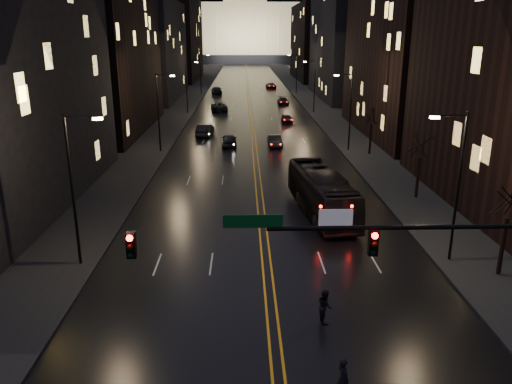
{
  "coord_description": "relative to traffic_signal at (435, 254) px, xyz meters",
  "views": [
    {
      "loc": [
        -1.32,
        -17.09,
        13.0
      ],
      "look_at": [
        -0.61,
        10.88,
        4.2
      ],
      "focal_mm": 35.0,
      "sensor_mm": 36.0,
      "label": 1
    }
  ],
  "objects": [
    {
      "name": "streetlamp_left_dist",
      "position": [
        -16.72,
        100.0,
        -0.02
      ],
      "size": [
        2.13,
        0.25,
        9.0
      ],
      "color": "black",
      "rests_on": "ground"
    },
    {
      "name": "road",
      "position": [
        -5.91,
        130.0,
        -5.09
      ],
      "size": [
        20.0,
        320.0,
        0.02
      ],
      "primitive_type": "cube",
      "color": "black",
      "rests_on": "ground"
    },
    {
      "name": "tree_right_mid",
      "position": [
        7.09,
        22.0,
        -0.58
      ],
      "size": [
        2.4,
        2.4,
        6.65
      ],
      "color": "black",
      "rests_on": "ground"
    },
    {
      "name": "building_left_dist",
      "position": [
        -26.91,
        140.0,
        6.9
      ],
      "size": [
        12.0,
        40.0,
        24.0
      ],
      "primitive_type": "cube",
      "color": "black",
      "rests_on": "ground"
    },
    {
      "name": "bus",
      "position": [
        -1.34,
        18.78,
        -3.48
      ],
      "size": [
        4.1,
        11.92,
        3.25
      ],
      "primitive_type": "imported",
      "rotation": [
        0.0,
        0.0,
        0.12
      ],
      "color": "black",
      "rests_on": "ground"
    },
    {
      "name": "oncoming_car_c",
      "position": [
        -11.53,
        72.84,
        -4.28
      ],
      "size": [
        3.32,
        6.16,
        1.64
      ],
      "primitive_type": "imported",
      "rotation": [
        0.0,
        0.0,
        3.24
      ],
      "color": "black",
      "rests_on": "ground"
    },
    {
      "name": "pedestrian_b",
      "position": [
        -3.45,
        3.61,
        -4.27
      ],
      "size": [
        0.54,
        0.86,
        1.66
      ],
      "primitive_type": "imported",
      "rotation": [
        0.0,
        0.0,
        1.7
      ],
      "color": "black",
      "rests_on": "ground"
    },
    {
      "name": "tree_right_far",
      "position": [
        7.09,
        38.0,
        -0.58
      ],
      "size": [
        2.4,
        2.4,
        6.65
      ],
      "color": "black",
      "rests_on": "ground"
    },
    {
      "name": "tree_right_near",
      "position": [
        7.09,
        8.0,
        -0.58
      ],
      "size": [
        2.4,
        2.4,
        6.65
      ],
      "color": "black",
      "rests_on": "ground"
    },
    {
      "name": "streetlamp_right_mid",
      "position": [
        4.91,
        40.0,
        -0.02
      ],
      "size": [
        2.13,
        0.25,
        9.0
      ],
      "color": "black",
      "rests_on": "ground"
    },
    {
      "name": "streetlamp_left_far",
      "position": [
        -16.72,
        70.0,
        -0.02
      ],
      "size": [
        2.13,
        0.25,
        9.0
      ],
      "color": "black",
      "rests_on": "ground"
    },
    {
      "name": "receding_car_c",
      "position": [
        0.57,
        81.09,
        -4.38
      ],
      "size": [
        2.07,
        4.98,
        1.44
      ],
      "primitive_type": "imported",
      "rotation": [
        0.0,
        0.0,
        0.01
      ],
      "color": "black",
      "rests_on": "ground"
    },
    {
      "name": "sidewalk_right",
      "position": [
        8.09,
        130.0,
        -5.02
      ],
      "size": [
        8.0,
        320.0,
        0.16
      ],
      "primitive_type": "cube",
      "color": "black",
      "rests_on": "ground"
    },
    {
      "name": "oncoming_car_a",
      "position": [
        -8.99,
        42.97,
        -4.32
      ],
      "size": [
        2.0,
        4.64,
        1.56
      ],
      "primitive_type": "imported",
      "rotation": [
        0.0,
        0.0,
        3.18
      ],
      "color": "black",
      "rests_on": "ground"
    },
    {
      "name": "capitol",
      "position": [
        -5.91,
        250.0,
        12.05
      ],
      "size": [
        90.0,
        50.0,
        58.5
      ],
      "color": "black",
      "rests_on": "ground"
    },
    {
      "name": "sidewalk_left",
      "position": [
        -19.91,
        130.0,
        -5.02
      ],
      "size": [
        8.0,
        320.0,
        0.16
      ],
      "primitive_type": "cube",
      "color": "black",
      "rests_on": "ground"
    },
    {
      "name": "building_left_mid",
      "position": [
        -26.91,
        54.0,
        8.9
      ],
      "size": [
        12.0,
        30.0,
        28.0
      ],
      "primitive_type": "cube",
      "color": "black",
      "rests_on": "ground"
    },
    {
      "name": "streetlamp_right_near",
      "position": [
        4.91,
        10.0,
        -0.02
      ],
      "size": [
        2.13,
        0.25,
        9.0
      ],
      "color": "black",
      "rests_on": "ground"
    },
    {
      "name": "pedestrian_a",
      "position": [
        -3.58,
        -1.53,
        -4.29
      ],
      "size": [
        0.59,
        0.7,
        1.63
      ],
      "primitive_type": "imported",
      "rotation": [
        0.0,
        0.0,
        1.96
      ],
      "color": "black",
      "rests_on": "ground"
    },
    {
      "name": "oncoming_car_b",
      "position": [
        -12.4,
        49.49,
        -4.28
      ],
      "size": [
        2.23,
        5.12,
        1.64
      ],
      "primitive_type": "imported",
      "rotation": [
        0.0,
        0.0,
        3.04
      ],
      "color": "black",
      "rests_on": "ground"
    },
    {
      "name": "streetlamp_right_dist",
      "position": [
        4.91,
        100.0,
        -0.02
      ],
      "size": [
        2.13,
        0.25,
        9.0
      ],
      "color": "black",
      "rests_on": "ground"
    },
    {
      "name": "receding_car_a",
      "position": [
        -3.41,
        42.55,
        -4.41
      ],
      "size": [
        1.65,
        4.28,
        1.39
      ],
      "primitive_type": "imported",
      "rotation": [
        0.0,
        0.0,
        0.04
      ],
      "color": "black",
      "rests_on": "ground"
    },
    {
      "name": "streetlamp_right_far",
      "position": [
        4.91,
        70.0,
        -0.02
      ],
      "size": [
        2.13,
        0.25,
        9.0
      ],
      "color": "black",
      "rests_on": "ground"
    },
    {
      "name": "receding_car_b",
      "position": [
        -0.43,
        60.26,
        -4.46
      ],
      "size": [
        1.66,
        3.83,
        1.29
      ],
      "primitive_type": "imported",
      "rotation": [
        0.0,
        0.0,
        0.04
      ],
      "color": "black",
      "rests_on": "ground"
    },
    {
      "name": "building_left_far",
      "position": [
        -26.91,
        92.0,
        4.9
      ],
      "size": [
        12.0,
        34.0,
        20.0
      ],
      "primitive_type": "cube",
      "color": "black",
      "rests_on": "ground"
    },
    {
      "name": "traffic_signal",
      "position": [
        0.0,
        0.0,
        0.0
      ],
      "size": [
        17.29,
        0.45,
        7.0
      ],
      "color": "black",
      "rests_on": "ground"
    },
    {
      "name": "streetlamp_left_mid",
      "position": [
        -16.72,
        40.0,
        -0.02
      ],
      "size": [
        2.13,
        0.25,
        9.0
      ],
      "color": "black",
      "rests_on": "ground"
    },
    {
      "name": "ground",
      "position": [
        -5.91,
        0.0,
        -5.1
      ],
      "size": [
        900.0,
        900.0,
        0.0
      ],
      "primitive_type": "plane",
      "color": "black",
      "rests_on": "ground"
    },
    {
      "name": "receding_car_d",
      "position": [
        -0.03,
        113.17,
        -4.42
      ],
      "size": [
        2.63,
        5.06,
        1.36
      ],
      "primitive_type": "imported",
      "rotation": [
        0.0,
        0.0,
        0.08
      ],
      "color": "black",
      "rests_on": "ground"
    },
    {
      "name": "building_right_dist",
      "position": [
        15.09,
        140.0,
        5.9
      ],
      "size": [
        12.0,
        40.0,
        22.0
      ],
      "primitive_type": "cube",
      "color": "black",
      "rests_on": "ground"
    },
    {
      "name": "center_line",
      "position": [
        -5.91,
        130.0,
        -5.08
      ],
      "size": [
        0.62,
        320.0,
        0.01
      ],
      "primitive_type": "cube",
      "color": "orange",
      "rests_on": "road"
    },
    {
      "name": "streetlamp_left_near",
      "position": [
        -16.72,
        10.0,
        -0.02
      ],
      "size": [
        2.13,
        0.25,
        9.0
      ],
      "color": "black",
      "rests_on": "ground"
    },
    {
      "name": "oncoming_car_d",
      "position": [
        -13.35,
        100.38,
        -4.28
      ],
      "size": [
        2.88,
        5.9,
        1.65
      ],
      "primitive_type": "imported",
      "rotation": [
        0.0,
        0.0,
        3.24
      ],
      "color": "black",
      "rests_on": "ground"
    },
    {
      "name": "building_right_mid",
      "position": [
        15.09,
        92.0,
        7.9
      ],
      "size": [
        12.0,
        34.0,
        26.0
      ],
      "primitive_type": "cube",
      "color": "black",
      "rests_on": "ground"
    }
  ]
}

